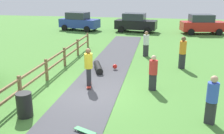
{
  "coord_description": "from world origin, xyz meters",
  "views": [
    {
      "loc": [
        2.79,
        -10.27,
        4.47
      ],
      "look_at": [
        0.78,
        0.88,
        1.0
      ],
      "focal_mm": 41.89,
      "sensor_mm": 36.0,
      "label": 1
    }
  ],
  "objects_px": {
    "skater_riding": "(89,66)",
    "bystander_orange": "(183,51)",
    "bystander_red": "(153,71)",
    "parked_car_blue": "(79,21)",
    "skater_fallen": "(99,67)",
    "bystander_white": "(146,43)",
    "parked_car_red": "(202,24)",
    "skateboard_loose": "(85,131)",
    "trash_bin": "(24,105)",
    "parked_car_black": "(135,23)",
    "bystander_blue": "(212,98)"
  },
  "relations": [
    {
      "from": "parked_car_black",
      "to": "bystander_red",
      "type": "bearing_deg",
      "value": -81.88
    },
    {
      "from": "skater_riding",
      "to": "bystander_orange",
      "type": "xyz_separation_m",
      "value": [
        4.46,
        3.78,
        -0.02
      ]
    },
    {
      "from": "trash_bin",
      "to": "bystander_red",
      "type": "xyz_separation_m",
      "value": [
        4.43,
        3.36,
        0.44
      ]
    },
    {
      "from": "bystander_white",
      "to": "parked_car_blue",
      "type": "distance_m",
      "value": 12.58
    },
    {
      "from": "skater_riding",
      "to": "bystander_orange",
      "type": "height_order",
      "value": "skater_riding"
    },
    {
      "from": "bystander_red",
      "to": "parked_car_black",
      "type": "relative_size",
      "value": 0.37
    },
    {
      "from": "trash_bin",
      "to": "parked_car_blue",
      "type": "relative_size",
      "value": 0.2
    },
    {
      "from": "skater_riding",
      "to": "parked_car_red",
      "type": "relative_size",
      "value": 0.41
    },
    {
      "from": "skater_fallen",
      "to": "parked_car_red",
      "type": "relative_size",
      "value": 0.38
    },
    {
      "from": "bystander_white",
      "to": "skateboard_loose",
      "type": "bearing_deg",
      "value": -97.57
    },
    {
      "from": "bystander_orange",
      "to": "skater_riding",
      "type": "bearing_deg",
      "value": -139.74
    },
    {
      "from": "parked_car_blue",
      "to": "parked_car_black",
      "type": "bearing_deg",
      "value": -0.04
    },
    {
      "from": "bystander_orange",
      "to": "bystander_red",
      "type": "bearing_deg",
      "value": -112.97
    },
    {
      "from": "skater_fallen",
      "to": "parked_car_blue",
      "type": "bearing_deg",
      "value": 111.45
    },
    {
      "from": "bystander_white",
      "to": "parked_car_red",
      "type": "relative_size",
      "value": 0.38
    },
    {
      "from": "parked_car_blue",
      "to": "bystander_orange",
      "type": "bearing_deg",
      "value": -51.33
    },
    {
      "from": "bystander_red",
      "to": "parked_car_black",
      "type": "xyz_separation_m",
      "value": [
        -2.28,
        15.99,
        0.07
      ]
    },
    {
      "from": "bystander_red",
      "to": "skater_riding",
      "type": "bearing_deg",
      "value": -177.13
    },
    {
      "from": "skater_riding",
      "to": "bystander_orange",
      "type": "bearing_deg",
      "value": 40.26
    },
    {
      "from": "skater_riding",
      "to": "bystander_white",
      "type": "relative_size",
      "value": 1.08
    },
    {
      "from": "trash_bin",
      "to": "bystander_blue",
      "type": "relative_size",
      "value": 0.52
    },
    {
      "from": "bystander_white",
      "to": "bystander_red",
      "type": "bearing_deg",
      "value": -83.93
    },
    {
      "from": "skater_riding",
      "to": "parked_car_black",
      "type": "relative_size",
      "value": 0.42
    },
    {
      "from": "parked_car_black",
      "to": "bystander_white",
      "type": "bearing_deg",
      "value": -80.64
    },
    {
      "from": "skateboard_loose",
      "to": "bystander_white",
      "type": "distance_m",
      "value": 10.29
    },
    {
      "from": "parked_car_blue",
      "to": "skater_fallen",
      "type": "bearing_deg",
      "value": -68.55
    },
    {
      "from": "bystander_orange",
      "to": "parked_car_red",
      "type": "relative_size",
      "value": 0.42
    },
    {
      "from": "bystander_white",
      "to": "bystander_red",
      "type": "relative_size",
      "value": 1.04
    },
    {
      "from": "parked_car_black",
      "to": "parked_car_blue",
      "type": "xyz_separation_m",
      "value": [
        -6.08,
        0.0,
        0.0
      ]
    },
    {
      "from": "skater_riding",
      "to": "skater_fallen",
      "type": "xyz_separation_m",
      "value": [
        -0.09,
        2.53,
        -0.85
      ]
    },
    {
      "from": "skater_fallen",
      "to": "bystander_red",
      "type": "bearing_deg",
      "value": -38.36
    },
    {
      "from": "bystander_orange",
      "to": "parked_car_black",
      "type": "height_order",
      "value": "parked_car_black"
    },
    {
      "from": "bystander_orange",
      "to": "parked_car_black",
      "type": "distance_m",
      "value": 12.94
    },
    {
      "from": "bystander_orange",
      "to": "bystander_white",
      "type": "bearing_deg",
      "value": 131.95
    },
    {
      "from": "skater_fallen",
      "to": "parked_car_red",
      "type": "height_order",
      "value": "parked_car_red"
    },
    {
      "from": "bystander_blue",
      "to": "bystander_white",
      "type": "distance_m",
      "value": 9.17
    },
    {
      "from": "trash_bin",
      "to": "parked_car_black",
      "type": "bearing_deg",
      "value": 83.65
    },
    {
      "from": "trash_bin",
      "to": "skater_riding",
      "type": "relative_size",
      "value": 0.49
    },
    {
      "from": "trash_bin",
      "to": "parked_car_blue",
      "type": "bearing_deg",
      "value": 101.46
    },
    {
      "from": "parked_car_blue",
      "to": "skater_riding",
      "type": "bearing_deg",
      "value": -71.39
    },
    {
      "from": "skater_riding",
      "to": "trash_bin",
      "type": "bearing_deg",
      "value": -115.24
    },
    {
      "from": "bystander_white",
      "to": "parked_car_blue",
      "type": "bearing_deg",
      "value": 127.82
    },
    {
      "from": "skater_riding",
      "to": "skater_fallen",
      "type": "bearing_deg",
      "value": 91.97
    },
    {
      "from": "parked_car_blue",
      "to": "bystander_red",
      "type": "bearing_deg",
      "value": -62.41
    },
    {
      "from": "bystander_red",
      "to": "bystander_orange",
      "type": "bearing_deg",
      "value": 67.03
    },
    {
      "from": "bystander_blue",
      "to": "bystander_orange",
      "type": "bearing_deg",
      "value": 94.3
    },
    {
      "from": "parked_car_red",
      "to": "skateboard_loose",
      "type": "bearing_deg",
      "value": -107.55
    },
    {
      "from": "skater_fallen",
      "to": "parked_car_blue",
      "type": "distance_m",
      "value": 14.65
    },
    {
      "from": "bystander_white",
      "to": "parked_car_red",
      "type": "distance_m",
      "value": 11.11
    },
    {
      "from": "bystander_red",
      "to": "parked_car_red",
      "type": "xyz_separation_m",
      "value": [
        4.36,
        15.98,
        0.07
      ]
    }
  ]
}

